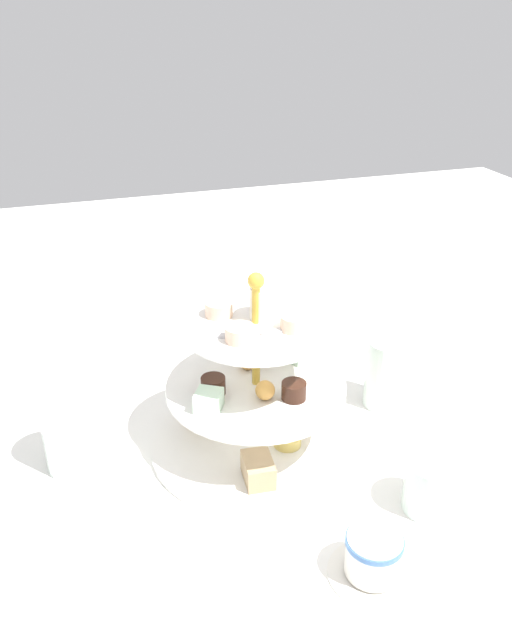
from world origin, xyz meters
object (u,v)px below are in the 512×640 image
water_glass_short_left (432,485)px  butter_knife_left (199,345)px  tiered_serving_stand (256,396)px  teacup_with_saucer (373,557)px  butter_knife_right (170,622)px  water_glass_tall_right (70,427)px  water_glass_mid_back (386,373)px

water_glass_short_left → butter_knife_left: (-0.17, 0.45, -0.03)m
tiered_serving_stand → teacup_with_saucer: (0.05, -0.24, -0.05)m
water_glass_short_left → butter_knife_right: water_glass_short_left is taller
water_glass_short_left → tiered_serving_stand: bearing=132.3°
water_glass_tall_right → water_glass_short_left: (0.39, -0.20, -0.03)m
water_glass_mid_back → water_glass_short_left: bearing=-103.5°
water_glass_short_left → water_glass_mid_back: (0.05, 0.21, 0.02)m
water_glass_tall_right → butter_knife_right: 0.28m
water_glass_short_left → water_glass_mid_back: water_glass_mid_back is taller
water_glass_short_left → teacup_with_saucer: 0.13m
tiered_serving_stand → butter_knife_right: 0.29m
butter_knife_right → teacup_with_saucer: bearing=37.8°
water_glass_short_left → teacup_with_saucer: size_ratio=0.73×
butter_knife_right → water_glass_mid_back: 0.46m
water_glass_tall_right → butter_knife_right: (0.07, -0.26, -0.06)m
butter_knife_left → water_glass_short_left: bearing=113.9°
water_glass_mid_back → water_glass_tall_right: bearing=-179.4°
butter_knife_left → tiered_serving_stand: bearing=96.0°
water_glass_tall_right → teacup_with_saucer: 0.39m
teacup_with_saucer → butter_knife_right: (-0.21, 0.01, -0.02)m
tiered_serving_stand → teacup_with_saucer: tiered_serving_stand is taller
water_glass_mid_back → teacup_with_saucer: bearing=-120.0°
water_glass_tall_right → butter_knife_left: 0.34m
butter_knife_left → water_glass_tall_right: bearing=52.6°
tiered_serving_stand → butter_knife_right: (-0.16, -0.23, -0.07)m
water_glass_short_left → water_glass_mid_back: bearing=76.5°
butter_knife_right → water_glass_mid_back: water_glass_mid_back is taller
tiered_serving_stand → butter_knife_left: size_ratio=1.63×
butter_knife_left → butter_knife_right: same height
water_glass_tall_right → tiered_serving_stand: bearing=-7.5°
tiered_serving_stand → water_glass_short_left: tiered_serving_stand is taller
butter_knife_left → water_glass_mid_back: bearing=135.0°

